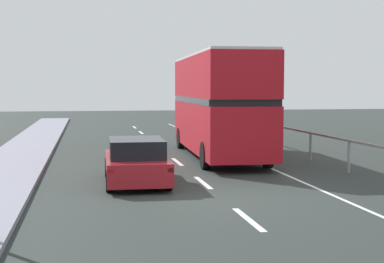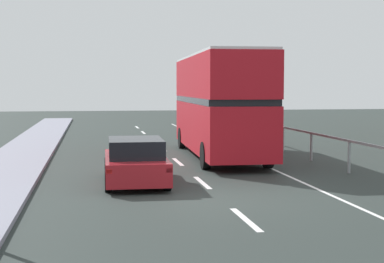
% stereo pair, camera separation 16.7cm
% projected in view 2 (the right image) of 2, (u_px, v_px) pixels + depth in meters
% --- Properties ---
extents(ground_plane, '(74.40, 120.00, 0.10)m').
position_uv_depth(ground_plane, '(221.00, 200.00, 15.55)').
color(ground_plane, '#29312E').
extents(lane_paint_markings, '(3.23, 46.00, 0.01)m').
position_uv_depth(lane_paint_markings, '(221.00, 159.00, 24.27)').
color(lane_paint_markings, silver).
rests_on(lane_paint_markings, ground).
extents(bridge_side_railing, '(0.10, 42.00, 1.16)m').
position_uv_depth(bridge_side_railing, '(296.00, 134.00, 25.24)').
color(bridge_side_railing, gray).
rests_on(bridge_side_railing, ground).
extents(double_decker_bus_red, '(2.92, 10.49, 4.33)m').
position_uv_depth(double_decker_bus_red, '(219.00, 103.00, 24.67)').
color(double_decker_bus_red, '#AF121D').
rests_on(double_decker_bus_red, ground).
extents(hatchback_car_near, '(1.96, 4.29, 1.40)m').
position_uv_depth(hatchback_car_near, '(135.00, 162.00, 17.95)').
color(hatchback_car_near, maroon).
rests_on(hatchback_car_near, ground).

